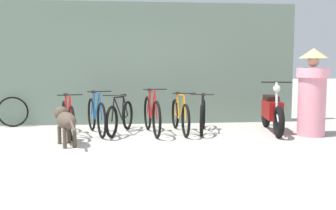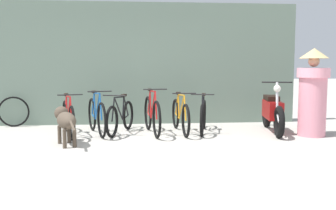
{
  "view_description": "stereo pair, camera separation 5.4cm",
  "coord_description": "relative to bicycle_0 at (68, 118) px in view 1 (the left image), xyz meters",
  "views": [
    {
      "loc": [
        -0.19,
        -6.21,
        1.39
      ],
      "look_at": [
        0.54,
        0.85,
        0.65
      ],
      "focal_mm": 42.0,
      "sensor_mm": 36.0,
      "label": 1
    },
    {
      "loc": [
        -0.13,
        -6.22,
        1.39
      ],
      "look_at": [
        0.54,
        0.85,
        0.65
      ],
      "focal_mm": 42.0,
      "sensor_mm": 36.0,
      "label": 2
    }
  ],
  "objects": [
    {
      "name": "motorcycle",
      "position": [
        4.1,
        -0.02,
        0.08
      ],
      "size": [
        0.58,
        1.92,
        1.06
      ],
      "rotation": [
        0.0,
        0.0,
        -1.74
      ],
      "color": "black",
      "rests_on": "ground"
    },
    {
      "name": "bicycle_4",
      "position": [
        2.22,
        0.12,
        -0.0
      ],
      "size": [
        0.46,
        1.74,
        0.84
      ],
      "rotation": [
        0.0,
        0.0,
        -1.51
      ],
      "color": "black",
      "rests_on": "ground"
    },
    {
      "name": "bicycle_3",
      "position": [
        1.64,
        0.04,
        0.03
      ],
      "size": [
        0.46,
        1.71,
        0.93
      ],
      "rotation": [
        0.0,
        0.0,
        -1.45
      ],
      "color": "black",
      "rests_on": "ground"
    },
    {
      "name": "stray_dog",
      "position": [
        0.09,
        -0.89,
        0.08
      ],
      "size": [
        0.57,
        1.15,
        0.64
      ],
      "rotation": [
        0.0,
        0.0,
        1.94
      ],
      "color": "#4C3F33",
      "rests_on": "ground"
    },
    {
      "name": "bicycle_2",
      "position": [
        1.01,
        0.15,
        -0.02
      ],
      "size": [
        0.6,
        1.54,
        0.8
      ],
      "rotation": [
        0.0,
        0.0,
        -1.88
      ],
      "color": "black",
      "rests_on": "ground"
    },
    {
      "name": "ground_plane",
      "position": [
        1.35,
        -1.52,
        -0.34
      ],
      "size": [
        60.0,
        60.0,
        0.0
      ],
      "primitive_type": "plane",
      "color": "#ADA89E"
    },
    {
      "name": "bicycle_1",
      "position": [
        0.54,
        0.11,
        0.02
      ],
      "size": [
        0.57,
        1.58,
        0.89
      ],
      "rotation": [
        0.0,
        0.0,
        -1.29
      ],
      "color": "black",
      "rests_on": "ground"
    },
    {
      "name": "shop_wall_back",
      "position": [
        1.35,
        1.46,
        1.05
      ],
      "size": [
        7.52,
        0.2,
        2.8
      ],
      "color": "slate",
      "rests_on": "ground"
    },
    {
      "name": "person_in_robes",
      "position": [
        4.71,
        -0.49,
        0.52
      ],
      "size": [
        0.79,
        0.79,
        1.69
      ],
      "rotation": [
        0.0,
        0.0,
        3.5
      ],
      "color": "pink",
      "rests_on": "ground"
    },
    {
      "name": "bicycle_0",
      "position": [
        0.0,
        0.0,
        0.0
      ],
      "size": [
        0.58,
        1.67,
        0.84
      ],
      "rotation": [
        0.0,
        0.0,
        -1.3
      ],
      "color": "black",
      "rests_on": "ground"
    },
    {
      "name": "spare_tire_left",
      "position": [
        -1.38,
        1.2,
        -0.01
      ],
      "size": [
        0.68,
        0.09,
        0.68
      ],
      "rotation": [
        0.0,
        0.0,
        0.07
      ],
      "color": "black",
      "rests_on": "ground"
    },
    {
      "name": "bicycle_5",
      "position": [
        2.69,
        0.13,
        -0.01
      ],
      "size": [
        0.51,
        1.55,
        0.81
      ],
      "rotation": [
        0.0,
        0.0,
        -1.8
      ],
      "color": "black",
      "rests_on": "ground"
    }
  ]
}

